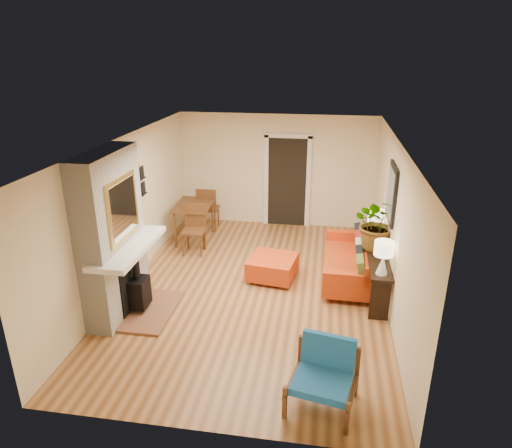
# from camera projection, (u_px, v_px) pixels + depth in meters

# --- Properties ---
(room_shell) EXTENTS (6.50, 6.50, 6.50)m
(room_shell) POSITION_uv_depth(u_px,v_px,m) (301.00, 182.00, 9.93)
(room_shell) COLOR #B77D46
(room_shell) RESTS_ON ground
(fireplace) EXTENTS (1.09, 1.68, 2.60)m
(fireplace) POSITION_uv_depth(u_px,v_px,m) (115.00, 239.00, 6.97)
(fireplace) COLOR white
(fireplace) RESTS_ON ground
(sofa) EXTENTS (0.88, 2.00, 0.78)m
(sofa) POSITION_uv_depth(u_px,v_px,m) (352.00, 262.00, 8.28)
(sofa) COLOR silver
(sofa) RESTS_ON ground
(ottoman) EXTENTS (0.92, 0.92, 0.41)m
(ottoman) POSITION_uv_depth(u_px,v_px,m) (272.00, 266.00, 8.33)
(ottoman) COLOR silver
(ottoman) RESTS_ON ground
(blue_chair) EXTENTS (0.89, 0.87, 0.79)m
(blue_chair) POSITION_uv_depth(u_px,v_px,m) (325.00, 371.00, 5.37)
(blue_chair) COLOR brown
(blue_chair) RESTS_ON ground
(dining_table) EXTENTS (0.82, 1.88, 1.01)m
(dining_table) POSITION_uv_depth(u_px,v_px,m) (198.00, 211.00, 9.87)
(dining_table) COLOR brown
(dining_table) RESTS_ON ground
(console_table) EXTENTS (0.34, 1.85, 0.72)m
(console_table) POSITION_uv_depth(u_px,v_px,m) (377.00, 263.00, 7.72)
(console_table) COLOR black
(console_table) RESTS_ON ground
(lamp_near) EXTENTS (0.30, 0.30, 0.54)m
(lamp_near) POSITION_uv_depth(u_px,v_px,m) (384.00, 254.00, 6.90)
(lamp_near) COLOR white
(lamp_near) RESTS_ON console_table
(lamp_far) EXTENTS (0.30, 0.30, 0.54)m
(lamp_far) POSITION_uv_depth(u_px,v_px,m) (376.00, 221.00, 8.20)
(lamp_far) COLOR white
(lamp_far) RESTS_ON console_table
(houseplant) EXTENTS (0.96, 0.87, 0.94)m
(houseplant) POSITION_uv_depth(u_px,v_px,m) (378.00, 223.00, 7.73)
(houseplant) COLOR #1E5919
(houseplant) RESTS_ON console_table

